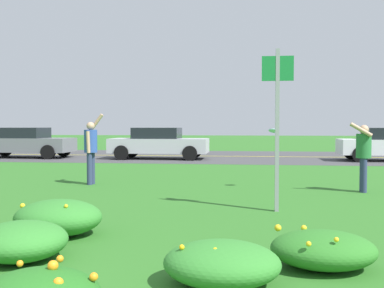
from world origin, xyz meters
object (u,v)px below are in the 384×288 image
object	(u,v)px
person_catcher_green_shirt	(363,152)
car_silver_center_right	(159,143)
frisbee_pale_blue	(274,131)
sign_post_by_roadside	(277,114)
person_thrower_blue_shirt	(91,147)
car_gray_center_left	(25,142)

from	to	relation	value
person_catcher_green_shirt	car_silver_center_right	xyz separation A→B (m)	(-6.84, 9.87, -0.20)
car_silver_center_right	frisbee_pale_blue	bearing A→B (deg)	-63.39
sign_post_by_roadside	person_catcher_green_shirt	xyz separation A→B (m)	(2.12, 2.70, -0.82)
person_catcher_green_shirt	person_thrower_blue_shirt	bearing A→B (deg)	175.37
person_catcher_green_shirt	sign_post_by_roadside	bearing A→B (deg)	-128.16
frisbee_pale_blue	person_thrower_blue_shirt	bearing A→B (deg)	176.78
person_thrower_blue_shirt	car_gray_center_left	bearing A→B (deg)	125.48
sign_post_by_roadside	car_silver_center_right	size ratio (longest dim) A/B	0.65
car_silver_center_right	car_gray_center_left	bearing A→B (deg)	180.00
person_thrower_blue_shirt	frisbee_pale_blue	xyz separation A→B (m)	(4.73, -0.27, 0.43)
car_gray_center_left	sign_post_by_roadside	bearing A→B (deg)	-48.09
sign_post_by_roadside	person_catcher_green_shirt	size ratio (longest dim) A/B	1.79
car_silver_center_right	person_catcher_green_shirt	bearing A→B (deg)	-55.27
car_gray_center_left	car_silver_center_right	xyz separation A→B (m)	(6.57, 0.00, 0.00)
sign_post_by_roadside	car_gray_center_left	bearing A→B (deg)	131.91
frisbee_pale_blue	car_gray_center_left	bearing A→B (deg)	139.86
sign_post_by_roadside	car_gray_center_left	distance (m)	16.92
car_gray_center_left	frisbee_pale_blue	bearing A→B (deg)	-40.14
person_thrower_blue_shirt	frisbee_pale_blue	distance (m)	4.75
sign_post_by_roadside	car_silver_center_right	xyz separation A→B (m)	(-4.72, 12.57, -1.01)
person_catcher_green_shirt	car_gray_center_left	size ratio (longest dim) A/B	0.36
frisbee_pale_blue	car_silver_center_right	world-z (taller)	frisbee_pale_blue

